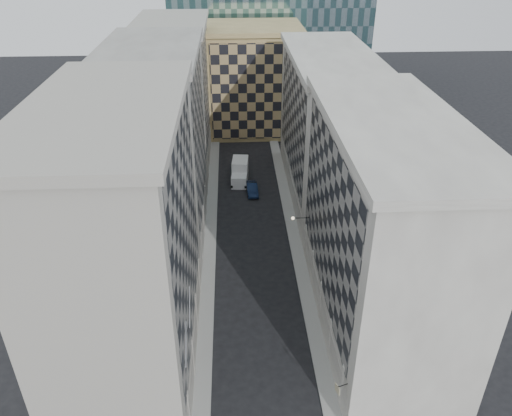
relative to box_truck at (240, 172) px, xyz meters
name	(u,v)px	position (x,y,z in m)	size (l,w,h in m)	color
sidewalk_west	(210,237)	(-4.10, -15.83, -1.30)	(1.50, 100.00, 0.15)	#989893
sidewalk_east	(294,235)	(6.40, -15.83, -1.30)	(1.50, 100.00, 0.15)	#989893
bldg_left_a	(126,247)	(-9.73, -34.83, 10.45)	(10.80, 22.80, 23.70)	#A6A195
bldg_left_b	(159,145)	(-9.73, -12.83, 9.95)	(10.80, 22.80, 22.70)	gray
bldg_left_c	(176,94)	(-9.73, 9.17, 9.45)	(10.80, 22.80, 21.70)	#A6A195
bldg_right_a	(380,229)	(12.03, -30.83, 8.95)	(10.80, 26.80, 20.70)	#A6A098
bldg_right_b	(327,127)	(12.04, -3.83, 8.47)	(10.80, 28.80, 19.70)	#A6A098
tan_block	(254,79)	(3.15, 22.07, 8.06)	(16.80, 14.80, 18.80)	#9E8853
flagpoles_left	(188,325)	(-4.75, -39.83, 6.63)	(0.10, 6.33, 2.33)	gray
bracket_lamp	(295,218)	(5.53, -21.83, 4.83)	(1.98, 0.36, 0.36)	black
box_truck	(240,172)	(0.00, 0.00, 0.00)	(2.84, 5.93, 3.15)	white
dark_car	(252,189)	(1.65, -4.28, -0.65)	(1.53, 4.38, 1.44)	#101E3C
shop_sign	(338,389)	(6.40, -42.83, 2.46)	(0.90, 0.67, 0.76)	black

